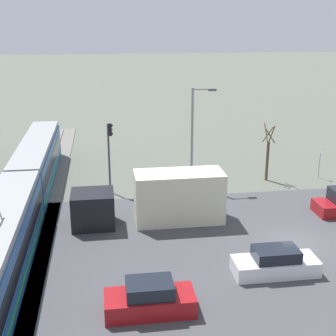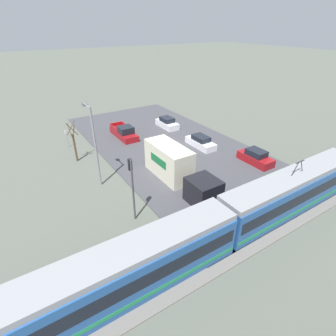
% 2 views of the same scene
% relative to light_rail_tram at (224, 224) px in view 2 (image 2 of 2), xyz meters
% --- Properties ---
extents(ground_plane, '(320.00, 320.00, 0.00)m').
position_rel_light_rail_tram_xyz_m(ground_plane, '(-6.25, -17.01, -1.75)').
color(ground_plane, '#565B51').
extents(road_surface, '(17.56, 36.68, 0.08)m').
position_rel_light_rail_tram_xyz_m(road_surface, '(-6.25, -17.01, -1.71)').
color(road_surface, '#424247').
rests_on(road_surface, ground).
extents(rail_bed, '(66.94, 4.40, 0.22)m').
position_rel_light_rail_tram_xyz_m(rail_bed, '(-6.25, 0.00, -1.70)').
color(rail_bed, slate).
rests_on(rail_bed, ground).
extents(light_rail_tram, '(31.40, 2.62, 4.57)m').
position_rel_light_rail_tram_xyz_m(light_rail_tram, '(0.00, 0.00, 0.00)').
color(light_rail_tram, '#235193').
rests_on(light_rail_tram, ground).
extents(box_truck, '(2.56, 10.11, 3.44)m').
position_rel_light_rail_tram_xyz_m(box_truck, '(-1.95, -9.06, -0.08)').
color(box_truck, black).
rests_on(box_truck, ground).
extents(pickup_truck, '(2.05, 5.70, 1.77)m').
position_rel_light_rail_tram_xyz_m(pickup_truck, '(-2.35, -22.91, -1.00)').
color(pickup_truck, maroon).
rests_on(pickup_truck, ground).
extents(sedan_car_0, '(1.77, 4.57, 1.49)m').
position_rel_light_rail_tram_xyz_m(sedan_car_0, '(-9.54, -14.46, -1.05)').
color(sedan_car_0, silver).
rests_on(sedan_car_0, ground).
extents(sedan_car_1, '(1.84, 4.23, 1.61)m').
position_rel_light_rail_tram_xyz_m(sedan_car_1, '(-12.04, -7.40, -1.00)').
color(sedan_car_1, maroon).
rests_on(sedan_car_1, ground).
extents(sedan_car_2, '(1.84, 4.27, 1.57)m').
position_rel_light_rail_tram_xyz_m(sedan_car_2, '(-9.74, -23.05, -1.02)').
color(sedan_car_2, silver).
rests_on(sedan_car_2, ground).
extents(traffic_light_pole, '(0.28, 0.47, 5.59)m').
position_rel_light_rail_tram_xyz_m(traffic_light_pole, '(4.30, -6.03, 1.85)').
color(traffic_light_pole, '#47474C').
rests_on(traffic_light_pole, ground).
extents(street_tree, '(1.15, 0.96, 4.88)m').
position_rel_light_rail_tram_xyz_m(street_tree, '(5.42, -19.25, 0.48)').
color(street_tree, brown).
rests_on(street_tree, ground).
extents(street_lamp_near_crossing, '(0.36, 1.95, 8.09)m').
position_rel_light_rail_tram_xyz_m(street_lamp_near_crossing, '(4.88, -12.82, 2.92)').
color(street_lamp_near_crossing, gray).
rests_on(street_lamp_near_crossing, ground).
extents(no_parking_sign, '(0.32, 0.08, 2.34)m').
position_rel_light_rail_tram_xyz_m(no_parking_sign, '(5.26, -23.89, -0.32)').
color(no_parking_sign, gray).
rests_on(no_parking_sign, ground).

